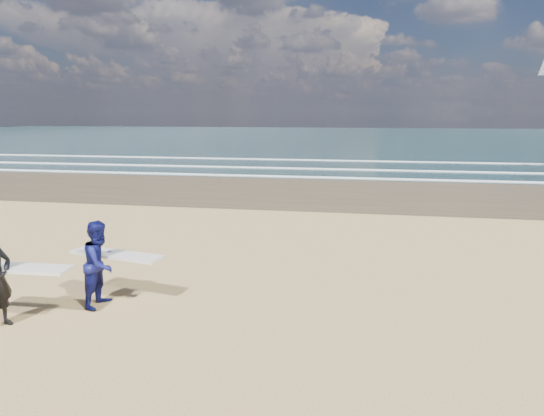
# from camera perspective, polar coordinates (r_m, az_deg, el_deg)

# --- Properties ---
(ocean) EXTENTS (220.00, 100.00, 0.02)m
(ocean) POSITION_cam_1_polar(r_m,az_deg,el_deg) (81.31, 20.32, 7.64)
(ocean) COLOR #1A383B
(ocean) RESTS_ON ground
(surfer_far) EXTENTS (2.26, 1.31, 1.89)m
(surfer_far) POSITION_cam_1_polar(r_m,az_deg,el_deg) (11.18, -19.42, -6.10)
(surfer_far) COLOR #0E114F
(surfer_far) RESTS_ON ground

